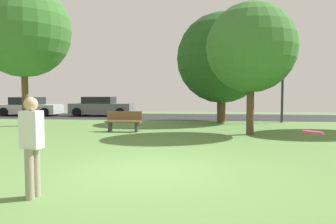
# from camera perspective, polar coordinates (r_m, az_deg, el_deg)

# --- Properties ---
(ground_plane) EXTENTS (44.00, 44.00, 0.00)m
(ground_plane) POSITION_cam_1_polar(r_m,az_deg,el_deg) (7.27, -3.82, -10.32)
(ground_plane) COLOR #5B8442
(road_strip) EXTENTS (44.00, 6.40, 0.01)m
(road_strip) POSITION_cam_1_polar(r_m,az_deg,el_deg) (23.05, 3.07, -0.85)
(road_strip) COLOR #28282B
(road_strip) RESTS_ON ground_plane
(oak_tree_right) EXTENTS (5.26, 5.26, 6.39)m
(oak_tree_right) POSITION_cam_1_polar(r_m,az_deg,el_deg) (19.21, 9.56, 9.44)
(oak_tree_right) COLOR brown
(oak_tree_right) RESTS_ON ground_plane
(maple_tree_near) EXTENTS (4.82, 4.82, 7.36)m
(maple_tree_near) POSITION_cam_1_polar(r_m,az_deg,el_deg) (18.52, -24.39, 13.11)
(maple_tree_near) COLOR brown
(maple_tree_near) RESTS_ON ground_plane
(birch_tree_lone) EXTENTS (3.67, 3.67, 5.41)m
(birch_tree_lone) POSITION_cam_1_polar(r_m,az_deg,el_deg) (13.73, 14.61, 11.02)
(birch_tree_lone) COLOR brown
(birch_tree_lone) RESTS_ON ground_plane
(person_catcher) EXTENTS (0.35, 0.30, 1.66)m
(person_catcher) POSITION_cam_1_polar(r_m,az_deg,el_deg) (5.69, -23.11, -5.05)
(person_catcher) COLOR gray
(person_catcher) RESTS_ON ground_plane
(frisbee_disc) EXTENTS (0.35, 0.35, 0.05)m
(frisbee_disc) POSITION_cam_1_polar(r_m,az_deg,el_deg) (4.60, 24.44, -3.29)
(frisbee_disc) COLOR #EA2D6B
(parked_car_silver) EXTENTS (4.49, 1.98, 1.40)m
(parked_car_silver) POSITION_cam_1_polar(r_m,az_deg,el_deg) (26.37, -23.43, 0.80)
(parked_car_silver) COLOR #B7B7BC
(parked_car_silver) RESTS_ON ground_plane
(parked_car_grey) EXTENTS (4.57, 2.12, 1.43)m
(parked_car_grey) POSITION_cam_1_polar(r_m,az_deg,el_deg) (24.41, -11.74, 0.88)
(parked_car_grey) COLOR slate
(parked_car_grey) RESTS_ON ground_plane
(park_bench) EXTENTS (1.60, 0.45, 0.90)m
(park_bench) POSITION_cam_1_polar(r_m,az_deg,el_deg) (14.38, -7.91, -1.63)
(park_bench) COLOR brown
(park_bench) RESTS_ON ground_plane
(street_lamp_post) EXTENTS (0.14, 0.14, 4.50)m
(street_lamp_post) POSITION_cam_1_polar(r_m,az_deg,el_deg) (19.71, 19.75, 4.76)
(street_lamp_post) COLOR #2D2D33
(street_lamp_post) RESTS_ON ground_plane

